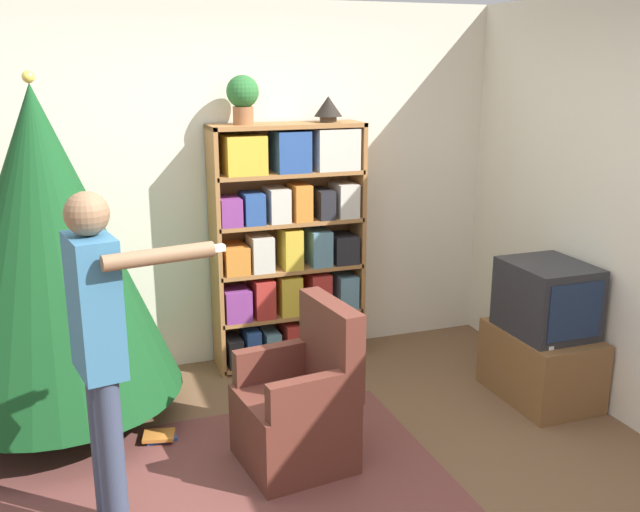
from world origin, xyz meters
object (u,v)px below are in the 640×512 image
television (547,298)px  armchair (301,409)px  table_lamp (328,107)px  bookshelf (290,245)px  potted_plant (243,96)px  standing_person (100,341)px  christmas_tree (46,246)px

television → armchair: size_ratio=0.61×
table_lamp → television: bearing=-47.1°
bookshelf → television: bookshelf is taller
potted_plant → armchair: bearing=-92.4°
standing_person → potted_plant: 2.23m
table_lamp → potted_plant: bearing=180.0°
potted_plant → table_lamp: size_ratio=1.64×
bookshelf → armchair: (-0.37, -1.37, -0.57)m
television → standing_person: standing_person is taller
armchair → table_lamp: (0.67, 1.38, 1.55)m
armchair → standing_person: bearing=-80.7°
armchair → standing_person: 1.26m
television → armchair: (-1.76, -0.21, -0.38)m
bookshelf → christmas_tree: christmas_tree is taller
armchair → potted_plant: potted_plant is taller
standing_person → potted_plant: potted_plant is taller
standing_person → potted_plant: (1.09, 1.68, 0.97)m
christmas_tree → table_lamp: 2.11m
television → armchair: 1.81m
christmas_tree → standing_person: christmas_tree is taller
bookshelf → table_lamp: table_lamp is taller
potted_plant → christmas_tree: bearing=-160.8°
christmas_tree → table_lamp: (1.93, 0.46, 0.73)m
bookshelf → armchair: size_ratio=1.92×
standing_person → table_lamp: 2.56m
christmas_tree → television: bearing=-13.3°
table_lamp → christmas_tree: bearing=-166.7°
television → potted_plant: 2.41m
bookshelf → potted_plant: 1.11m
christmas_tree → armchair: 1.76m
television → christmas_tree: christmas_tree is taller
armchair → standing_person: standing_person is taller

